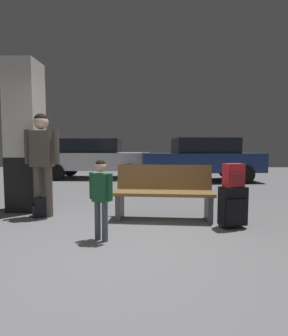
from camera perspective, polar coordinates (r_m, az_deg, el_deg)
The scene contains 10 objects.
ground_plane at distance 6.91m, azimuth -1.41°, elevation -5.69°, with size 18.00×18.00×0.10m, color slate.
structural_pillar at distance 5.30m, azimuth -24.81°, elevation 6.17°, with size 0.57×0.57×2.75m.
bench at distance 4.26m, azimuth 4.41°, elevation -5.39°, with size 1.62×0.60×0.89m.
suitcase at distance 4.01m, azimuth 19.16°, elevation -8.01°, with size 0.42×0.31×0.60m.
backpack_bright at distance 3.94m, azimuth 19.34°, elevation -1.60°, with size 0.32×0.26×0.34m.
child at distance 3.27m, azimuth -9.57°, elevation -5.06°, with size 0.32×0.26×1.03m.
adult at distance 4.65m, azimuth -21.73°, elevation 3.02°, with size 0.60×0.24×1.75m.
backpack_dark_floor at distance 4.79m, azimuth -22.32°, elevation -7.96°, with size 0.29×0.32×0.34m.
parked_car_far at distance 10.12m, azimuth -10.68°, elevation 2.33°, with size 4.12×1.84×1.51m.
parked_car_near at distance 9.31m, azimuth 12.48°, elevation 2.12°, with size 4.25×2.11×1.51m.
Camera 1 is at (0.45, -2.79, 1.17)m, focal length 27.43 mm.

